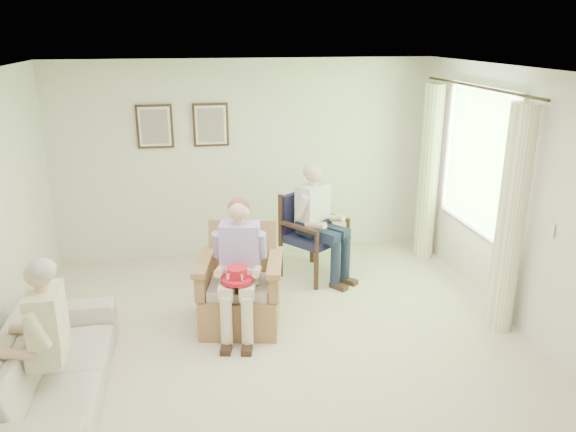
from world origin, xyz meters
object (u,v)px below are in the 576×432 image
(sofa, at_px, (51,369))
(person_sofa, at_px, (41,331))
(wood_armchair, at_px, (313,230))
(person_wicker, at_px, (240,259))
(person_dark, at_px, (316,214))
(red_hat, at_px, (237,276))
(wicker_armchair, at_px, (240,294))
(hatbox, at_px, (229,307))

(sofa, distance_m, person_sofa, 0.43)
(wood_armchair, relative_size, person_wicker, 0.76)
(wood_armchair, distance_m, person_dark, 0.31)
(wood_armchair, distance_m, red_hat, 1.84)
(person_sofa, bearing_deg, wicker_armchair, 123.31)
(person_wicker, bearing_deg, wood_armchair, 63.13)
(hatbox, bearing_deg, red_hat, -68.72)
(sofa, distance_m, person_wicker, 1.94)
(wood_armchair, relative_size, person_dark, 0.74)
(wicker_armchair, bearing_deg, red_hat, -87.19)
(sofa, bearing_deg, wood_armchair, -50.75)
(wicker_armchair, distance_m, person_wicker, 0.48)
(wicker_armchair, bearing_deg, person_dark, 55.34)
(person_sofa, relative_size, red_hat, 3.99)
(hatbox, bearing_deg, person_sofa, -146.70)
(sofa, bearing_deg, hatbox, -59.67)
(wood_armchair, bearing_deg, person_sofa, -177.25)
(wood_armchair, height_order, person_sofa, person_sofa)
(hatbox, bearing_deg, person_wicker, 3.13)
(wood_armchair, distance_m, person_sofa, 3.52)
(person_sofa, bearing_deg, person_dark, 127.02)
(person_sofa, xyz_separation_m, hatbox, (1.52, 1.00, -0.45))
(hatbox, bearing_deg, person_dark, 44.28)
(person_dark, relative_size, hatbox, 2.02)
(wood_armchair, distance_m, hatbox, 1.76)
(sofa, xyz_separation_m, red_hat, (1.59, 0.70, 0.39))
(sofa, bearing_deg, person_sofa, 180.00)
(wood_armchair, bearing_deg, person_dark, -127.89)
(person_dark, height_order, red_hat, person_dark)
(person_wicker, xyz_separation_m, person_dark, (1.02, 1.12, 0.04))
(wicker_armchair, distance_m, person_sofa, 2.04)
(sofa, xyz_separation_m, hatbox, (1.52, 0.89, -0.03))
(wicker_armchair, xyz_separation_m, sofa, (-1.65, -1.03, -0.03))
(wicker_armchair, relative_size, hatbox, 1.50)
(person_sofa, distance_m, red_hat, 1.79)
(wicker_armchair, height_order, wood_armchair, wicker_armchair)
(wood_armchair, height_order, sofa, wood_armchair)
(person_dark, height_order, person_sofa, person_dark)
(wicker_armchair, bearing_deg, sofa, -136.26)
(wicker_armchair, distance_m, hatbox, 0.20)
(person_wicker, xyz_separation_m, red_hat, (-0.05, -0.20, -0.09))
(hatbox, bearing_deg, wicker_armchair, 48.52)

